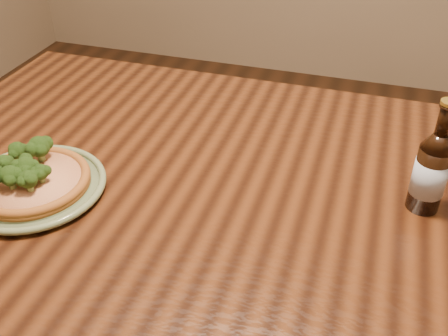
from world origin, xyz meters
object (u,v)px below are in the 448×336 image
(table, at_px, (274,224))
(beer_bottle, at_px, (431,171))
(pizza, at_px, (29,178))
(plate, at_px, (33,187))

(table, xyz_separation_m, beer_bottle, (0.27, 0.02, 0.17))
(pizza, bearing_deg, plate, 2.92)
(plate, bearing_deg, table, 18.88)
(table, distance_m, beer_bottle, 0.32)
(table, bearing_deg, pizza, -161.25)
(beer_bottle, bearing_deg, table, -151.82)
(plate, distance_m, beer_bottle, 0.73)
(pizza, bearing_deg, beer_bottle, 13.73)
(pizza, distance_m, beer_bottle, 0.73)
(plate, bearing_deg, pizza, -177.08)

